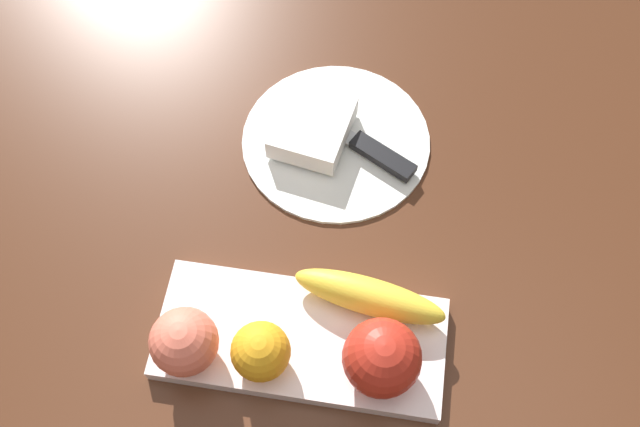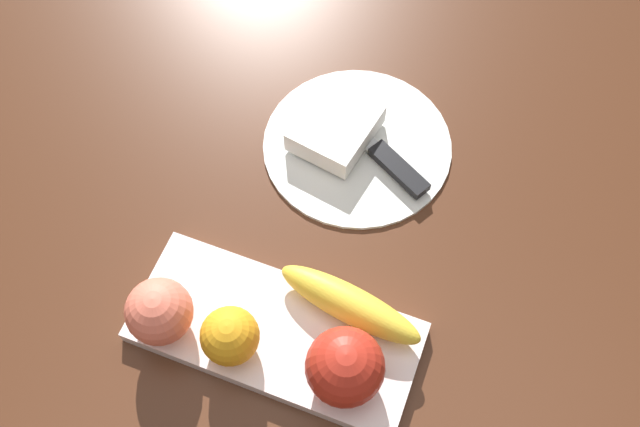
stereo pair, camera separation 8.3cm
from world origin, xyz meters
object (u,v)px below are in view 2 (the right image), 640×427
at_px(banana, 350,304).
at_px(folded_napkin, 335,128).
at_px(orange_near_apple, 232,337).
at_px(dinner_plate, 357,144).
at_px(peach, 159,311).
at_px(fruit_tray, 277,329).
at_px(apple, 345,367).
at_px(knife, 390,162).

xyz_separation_m(banana, folded_napkin, (0.10, -0.23, -0.02)).
distance_m(banana, orange_near_apple, 0.13).
relative_size(banana, dinner_plate, 0.70).
relative_size(orange_near_apple, peach, 0.87).
height_order(fruit_tray, dinner_plate, fruit_tray).
height_order(orange_near_apple, dinner_plate, orange_near_apple).
bearing_deg(orange_near_apple, apple, -175.53).
distance_m(peach, knife, 0.34).
height_order(apple, dinner_plate, apple).
height_order(apple, orange_near_apple, apple).
bearing_deg(fruit_tray, knife, -101.05).
distance_m(fruit_tray, knife, 0.26).
distance_m(peach, dinner_plate, 0.34).
bearing_deg(orange_near_apple, knife, -105.88).
bearing_deg(banana, folded_napkin, -57.74).
relative_size(apple, folded_napkin, 0.79).
bearing_deg(fruit_tray, peach, 19.12).
xyz_separation_m(fruit_tray, apple, (-0.09, 0.03, 0.05)).
distance_m(fruit_tray, folded_napkin, 0.27).
bearing_deg(peach, apple, -176.39).
height_order(banana, folded_napkin, banana).
height_order(banana, peach, peach).
bearing_deg(apple, peach, 3.61).
height_order(fruit_tray, folded_napkin, folded_napkin).
distance_m(fruit_tray, orange_near_apple, 0.07).
bearing_deg(knife, folded_napkin, 16.79).
bearing_deg(apple, folded_napkin, -68.04).
bearing_deg(apple, banana, -74.35).
bearing_deg(knife, dinner_plate, 10.00).
relative_size(peach, folded_napkin, 0.70).
bearing_deg(apple, orange_near_apple, 4.47).
distance_m(banana, folded_napkin, 0.25).
relative_size(apple, banana, 0.48).
height_order(banana, knife, banana).
distance_m(fruit_tray, dinner_plate, 0.27).
bearing_deg(orange_near_apple, folded_napkin, -90.48).
distance_m(dinner_plate, knife, 0.05).
xyz_separation_m(apple, folded_napkin, (0.12, -0.30, -0.04)).
bearing_deg(knife, peach, 89.00).
bearing_deg(fruit_tray, banana, -146.25).
distance_m(orange_near_apple, peach, 0.08).
xyz_separation_m(apple, banana, (0.02, -0.07, -0.02)).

